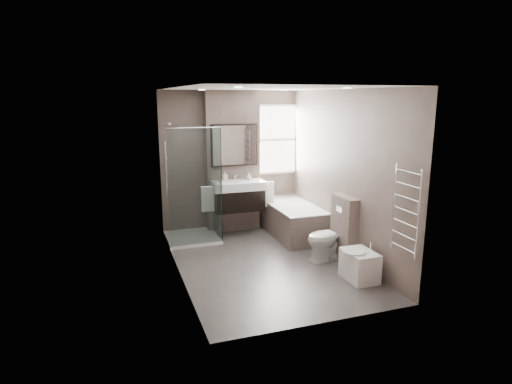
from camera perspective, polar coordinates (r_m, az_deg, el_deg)
name	(u,v)px	position (r m, az deg, el deg)	size (l,w,h in m)	color
room	(265,179)	(6.28, 1.25, 1.72)	(2.70, 3.90, 2.70)	#433F3D
vanity_pier	(232,162)	(7.94, -3.19, 4.02)	(1.00, 0.25, 2.60)	#61534C
vanity	(238,195)	(7.72, -2.43, -0.46)	(0.95, 0.47, 0.66)	black
mirror_cabinet	(234,145)	(7.74, -2.89, 6.26)	(0.86, 0.08, 0.76)	black
towel_left	(208,199)	(7.57, -6.45, -0.96)	(0.24, 0.06, 0.44)	silver
towel_right	(267,195)	(7.88, 1.52, -0.34)	(0.24, 0.06, 0.44)	silver
shower_enclosure	(198,213)	(7.53, -7.73, -2.85)	(0.90, 0.90, 2.00)	white
bathtub	(292,218)	(7.84, 4.79, -3.50)	(0.75, 1.60, 0.57)	#61534C
window	(276,140)	(8.28, 2.63, 6.99)	(0.98, 0.06, 1.33)	white
toilet	(328,237)	(6.74, 9.59, -5.95)	(0.40, 0.71, 0.72)	white
cistern_box	(344,228)	(6.76, 11.66, -4.72)	(0.19, 0.55, 1.00)	#61534C
bidet	(359,265)	(6.15, 13.61, -9.42)	(0.44, 0.51, 0.53)	white
towel_radiator	(406,211)	(5.55, 19.37, -2.36)	(0.03, 0.49, 1.10)	silver
soap_bottle_a	(225,177)	(7.64, -4.15, 2.06)	(0.08, 0.08, 0.18)	white
soap_bottle_b	(249,176)	(7.81, -0.96, 2.12)	(0.10, 0.10, 0.13)	white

